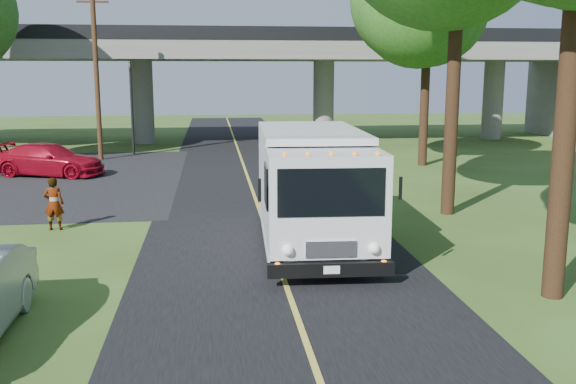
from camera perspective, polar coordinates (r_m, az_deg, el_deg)
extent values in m
plane|color=#384B1B|center=(12.16, 1.09, -11.89)|extent=(120.00, 120.00, 0.00)
cube|color=black|center=(21.69, -2.53, -1.75)|extent=(7.00, 90.00, 0.02)
cube|color=gold|center=(21.68, -2.53, -1.70)|extent=(0.12, 90.00, 0.01)
cube|color=slate|center=(43.17, -4.84, 12.38)|extent=(50.00, 9.00, 1.20)
cube|color=black|center=(38.82, -4.62, 13.92)|extent=(50.00, 0.25, 0.80)
cube|color=black|center=(47.60, -5.05, 13.30)|extent=(50.00, 0.25, 0.80)
cylinder|color=slate|center=(43.40, -12.78, 7.79)|extent=(1.40, 1.40, 5.40)
cylinder|color=slate|center=(43.82, 3.17, 8.06)|extent=(1.40, 1.40, 5.40)
cylinder|color=slate|center=(47.39, 17.75, 7.77)|extent=(1.40, 1.40, 5.40)
cylinder|color=black|center=(37.45, -13.71, 7.19)|extent=(0.14, 0.14, 5.20)
imported|color=black|center=(37.39, -13.85, 10.25)|extent=(0.18, 0.22, 1.10)
cylinder|color=#472D19|center=(35.62, -16.66, 9.95)|extent=(0.26, 0.26, 9.00)
cube|color=#472D19|center=(35.80, -16.98, 15.87)|extent=(1.60, 0.10, 0.10)
cylinder|color=#382314|center=(14.07, 23.41, 5.04)|extent=(0.44, 0.44, 7.00)
cylinder|color=#382314|center=(21.58, 14.42, 8.16)|extent=(0.44, 0.44, 7.70)
cylinder|color=#382314|center=(32.89, 12.05, 8.09)|extent=(0.44, 0.44, 6.65)
cube|color=silver|center=(18.15, 1.86, 1.77)|extent=(2.87, 5.00, 2.50)
cube|color=silver|center=(14.81, 3.31, -0.71)|extent=(2.75, 2.11, 2.28)
cube|color=black|center=(13.78, 3.87, -0.03)|extent=(2.34, 0.19, 1.06)
cube|color=black|center=(14.09, 3.84, -6.89)|extent=(2.79, 0.32, 0.31)
cube|color=silver|center=(18.02, 1.99, -3.25)|extent=(2.94, 6.56, 0.20)
cylinder|color=black|center=(15.21, -1.11, -5.23)|extent=(0.35, 1.01, 1.00)
cylinder|color=black|center=(15.50, 7.32, -5.02)|extent=(0.35, 1.01, 1.00)
cylinder|color=black|center=(19.74, -1.89, -1.53)|extent=(0.35, 1.01, 1.00)
cylinder|color=black|center=(19.96, 4.63, -1.42)|extent=(0.35, 1.01, 1.00)
imported|color=maroon|center=(31.04, -20.47, 2.70)|extent=(5.41, 3.43, 1.46)
imported|color=gray|center=(20.30, -20.10, -0.98)|extent=(0.59, 0.39, 1.60)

